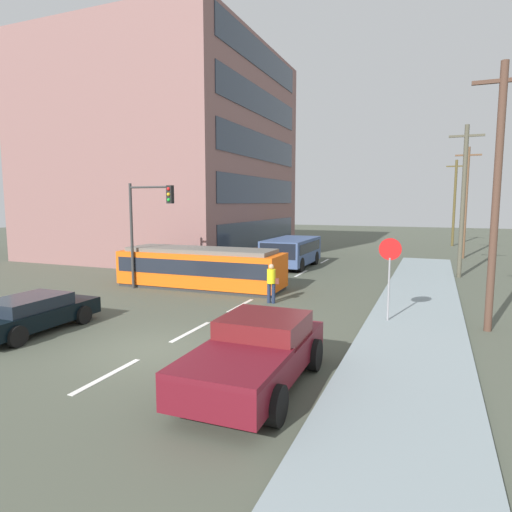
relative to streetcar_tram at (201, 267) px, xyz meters
name	(u,v)px	position (x,y,z in m)	size (l,w,h in m)	color
ground_plane	(274,288)	(3.44, 1.18, -1.02)	(120.00, 120.00, 0.00)	#4B5042
sidewalk_curb_right	(415,320)	(10.24, -2.82, -0.95)	(3.20, 36.00, 0.14)	gray
lane_stripe_0	(107,376)	(3.44, -10.82, -1.02)	(0.16, 2.40, 0.01)	silver
lane_stripe_1	(191,332)	(3.44, -6.82, -1.02)	(0.16, 2.40, 0.01)	silver
lane_stripe_2	(241,305)	(3.44, -2.82, -1.02)	(0.16, 2.40, 0.01)	silver
lane_stripe_3	(301,273)	(3.44, 6.00, -1.02)	(0.16, 2.40, 0.01)	silver
lane_stripe_4	(325,261)	(3.44, 12.00, -1.02)	(0.16, 2.40, 0.01)	silver
corner_building	(168,156)	(-9.63, 12.00, 6.98)	(16.33, 17.27, 16.00)	#845B59
streetcar_tram	(201,267)	(0.00, 0.00, 0.00)	(8.37, 2.71, 1.98)	#F05B0F
city_bus	(291,251)	(2.09, 8.30, 0.05)	(2.56, 5.65, 1.88)	#3C517E
pedestrian_crossing	(271,281)	(4.46, -1.93, -0.08)	(0.51, 0.36, 1.67)	#1D2741
pickup_truck_parked	(256,353)	(7.06, -9.99, -0.23)	(2.33, 5.03, 1.55)	maroon
parked_sedan_near	(31,313)	(-1.41, -8.80, -0.40)	(2.01, 4.45, 1.19)	black
parked_sedan_mid	(204,263)	(-1.99, 3.96, -0.40)	(2.13, 4.55, 1.19)	black
stop_sign	(390,262)	(9.34, -3.41, 1.17)	(0.76, 0.07, 2.88)	gray
traffic_light_mast	(147,216)	(-2.08, -1.45, 2.55)	(2.47, 0.33, 5.15)	#333333
utility_pole_near	(496,195)	(12.50, -3.00, 3.45)	(1.80, 0.24, 8.58)	#4F352A
utility_pole_mid	(463,199)	(12.10, 8.12, 3.38)	(1.80, 0.24, 8.44)	#4D4A3B
utility_pole_far	(466,201)	(12.77, 17.54, 3.31)	(1.80, 0.24, 8.29)	brown
utility_pole_distant	(455,201)	(12.35, 27.60, 3.28)	(1.80, 0.24, 8.24)	brown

